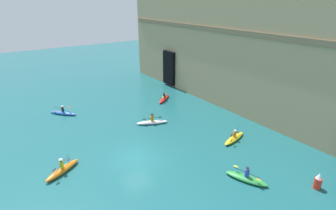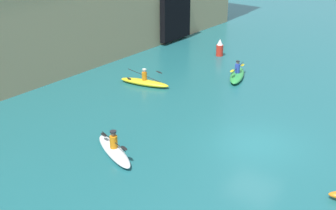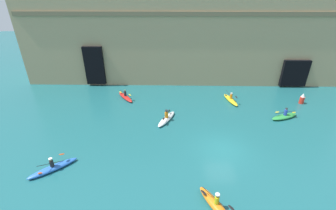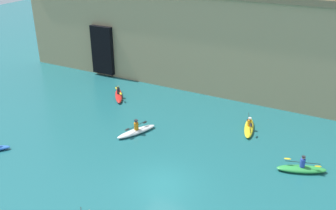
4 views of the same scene
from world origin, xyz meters
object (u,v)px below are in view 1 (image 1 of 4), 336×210
object	(u,v)px
kayak_orange	(62,170)
kayak_white	(152,122)
kayak_green	(246,178)
kayak_blue	(63,113)
kayak_yellow	(234,138)
marker_buoy	(318,181)
kayak_red	(164,99)

from	to	relation	value
kayak_orange	kayak_white	size ratio (longest dim) A/B	0.94
kayak_green	kayak_blue	world-z (taller)	kayak_green
kayak_blue	kayak_yellow	bearing A→B (deg)	176.52
kayak_yellow	marker_buoy	world-z (taller)	marker_buoy
kayak_green	kayak_white	bearing A→B (deg)	160.55
kayak_orange	marker_buoy	size ratio (longest dim) A/B	2.47
kayak_green	marker_buoy	distance (m)	4.94
kayak_orange	kayak_green	xyz separation A→B (m)	(8.93, 11.01, -0.03)
kayak_red	kayak_blue	distance (m)	12.71
kayak_yellow	kayak_green	world-z (taller)	kayak_green
kayak_red	kayak_green	world-z (taller)	kayak_green
kayak_yellow	kayak_green	size ratio (longest dim) A/B	1.04
kayak_yellow	kayak_white	size ratio (longest dim) A/B	1.00
kayak_orange	kayak_green	size ratio (longest dim) A/B	0.97
kayak_white	kayak_green	world-z (taller)	kayak_white
kayak_yellow	kayak_green	xyz separation A→B (m)	(4.66, -3.90, 0.01)
kayak_red	kayak_white	size ratio (longest dim) A/B	0.91
kayak_orange	kayak_white	world-z (taller)	kayak_orange
kayak_red	kayak_green	xyz separation A→B (m)	(17.36, -4.38, 0.00)
kayak_green	kayak_red	bearing A→B (deg)	143.04
kayak_white	marker_buoy	bearing A→B (deg)	130.20
kayak_orange	kayak_yellow	size ratio (longest dim) A/B	0.93
marker_buoy	kayak_orange	bearing A→B (deg)	-130.53
kayak_green	kayak_blue	distance (m)	21.86
kayak_orange	kayak_red	size ratio (longest dim) A/B	1.02
kayak_yellow	kayak_white	xyz separation A→B (m)	(-7.54, -4.62, 0.01)
kayak_blue	marker_buoy	world-z (taller)	marker_buoy
kayak_yellow	kayak_red	world-z (taller)	kayak_red
kayak_white	marker_buoy	size ratio (longest dim) A/B	2.64
kayak_white	marker_buoy	world-z (taller)	marker_buoy
kayak_yellow	kayak_blue	distance (m)	19.68
kayak_green	kayak_orange	bearing A→B (deg)	-151.85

